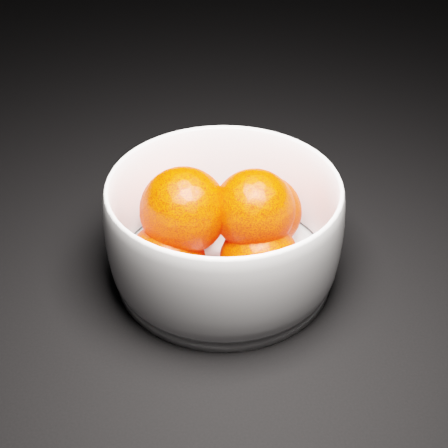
{
  "coord_description": "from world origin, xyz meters",
  "views": [
    {
      "loc": [
        0.24,
        -0.7,
        0.4
      ],
      "look_at": [
        0.25,
        -0.25,
        0.06
      ],
      "focal_mm": 50.0,
      "sensor_mm": 36.0,
      "label": 1
    }
  ],
  "objects": [
    {
      "name": "orange_pile",
      "position": [
        0.24,
        -0.25,
        0.06
      ],
      "size": [
        0.16,
        0.15,
        0.12
      ],
      "color": "#FF2200",
      "rests_on": "bowl"
    },
    {
      "name": "ground",
      "position": [
        0.0,
        0.0,
        0.0
      ],
      "size": [
        3.0,
        3.0,
        0.0
      ],
      "primitive_type": "cube",
      "color": "black",
      "rests_on": "ground"
    },
    {
      "name": "bowl",
      "position": [
        0.25,
        -0.25,
        0.05
      ],
      "size": [
        0.22,
        0.22,
        0.11
      ],
      "rotation": [
        0.0,
        0.0,
        0.03
      ],
      "color": "white",
      "rests_on": "ground"
    }
  ]
}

